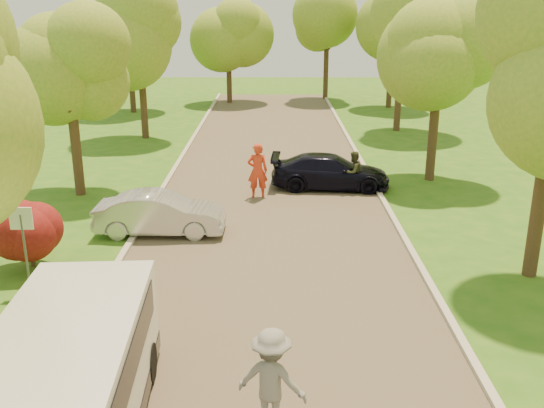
{
  "coord_description": "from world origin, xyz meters",
  "views": [
    {
      "loc": [
        0.15,
        -9.39,
        6.68
      ],
      "look_at": [
        0.11,
        6.92,
        1.3
      ],
      "focal_mm": 40.0,
      "sensor_mm": 36.0,
      "label": 1
    }
  ],
  "objects_px": {
    "minivan": "(65,389)",
    "person_striped": "(258,171)",
    "silver_sedan": "(160,214)",
    "dark_sedan": "(330,172)",
    "skateboarder": "(271,380)",
    "person_olive": "(353,172)",
    "street_sign": "(23,232)"
  },
  "relations": [
    {
      "from": "minivan",
      "to": "person_striped",
      "type": "distance_m",
      "value": 13.37
    },
    {
      "from": "silver_sedan",
      "to": "dark_sedan",
      "type": "relative_size",
      "value": 0.87
    },
    {
      "from": "minivan",
      "to": "dark_sedan",
      "type": "distance_m",
      "value": 15.28
    },
    {
      "from": "dark_sedan",
      "to": "person_striped",
      "type": "xyz_separation_m",
      "value": [
        -2.73,
        -1.19,
        0.35
      ]
    },
    {
      "from": "skateboarder",
      "to": "person_striped",
      "type": "bearing_deg",
      "value": -69.62
    },
    {
      "from": "dark_sedan",
      "to": "skateboarder",
      "type": "relative_size",
      "value": 2.52
    },
    {
      "from": "skateboarder",
      "to": "person_striped",
      "type": "relative_size",
      "value": 0.89
    },
    {
      "from": "minivan",
      "to": "dark_sedan",
      "type": "height_order",
      "value": "minivan"
    },
    {
      "from": "minivan",
      "to": "skateboarder",
      "type": "xyz_separation_m",
      "value": [
        3.17,
        0.35,
        -0.08
      ]
    },
    {
      "from": "dark_sedan",
      "to": "person_olive",
      "type": "distance_m",
      "value": 0.99
    },
    {
      "from": "skateboarder",
      "to": "person_striped",
      "type": "height_order",
      "value": "person_striped"
    },
    {
      "from": "minivan",
      "to": "person_striped",
      "type": "relative_size",
      "value": 2.8
    },
    {
      "from": "dark_sedan",
      "to": "person_striped",
      "type": "distance_m",
      "value": 3.0
    },
    {
      "from": "silver_sedan",
      "to": "person_olive",
      "type": "xyz_separation_m",
      "value": [
        6.41,
        4.31,
        0.14
      ]
    },
    {
      "from": "skateboarder",
      "to": "minivan",
      "type": "bearing_deg",
      "value": 24.23
    },
    {
      "from": "street_sign",
      "to": "person_striped",
      "type": "xyz_separation_m",
      "value": [
        5.37,
        7.63,
        -0.56
      ]
    },
    {
      "from": "silver_sedan",
      "to": "skateboarder",
      "type": "relative_size",
      "value": 2.2
    },
    {
      "from": "dark_sedan",
      "to": "person_striped",
      "type": "relative_size",
      "value": 2.23
    },
    {
      "from": "person_striped",
      "to": "person_olive",
      "type": "relative_size",
      "value": 1.28
    },
    {
      "from": "street_sign",
      "to": "minivan",
      "type": "relative_size",
      "value": 0.39
    },
    {
      "from": "minivan",
      "to": "person_olive",
      "type": "relative_size",
      "value": 3.59
    },
    {
      "from": "minivan",
      "to": "person_striped",
      "type": "xyz_separation_m",
      "value": [
        2.62,
        13.11,
        -0.08
      ]
    },
    {
      "from": "person_striped",
      "to": "skateboarder",
      "type": "bearing_deg",
      "value": 87.51
    },
    {
      "from": "street_sign",
      "to": "skateboarder",
      "type": "height_order",
      "value": "street_sign"
    },
    {
      "from": "minivan",
      "to": "silver_sedan",
      "type": "xyz_separation_m",
      "value": [
        -0.25,
        9.44,
        -0.44
      ]
    },
    {
      "from": "minivan",
      "to": "person_olive",
      "type": "height_order",
      "value": "minivan"
    },
    {
      "from": "street_sign",
      "to": "silver_sedan",
      "type": "distance_m",
      "value": 4.77
    },
    {
      "from": "street_sign",
      "to": "skateboarder",
      "type": "xyz_separation_m",
      "value": [
        5.92,
        -5.13,
        -0.56
      ]
    },
    {
      "from": "silver_sedan",
      "to": "skateboarder",
      "type": "xyz_separation_m",
      "value": [
        3.42,
        -9.09,
        0.36
      ]
    },
    {
      "from": "dark_sedan",
      "to": "minivan",
      "type": "bearing_deg",
      "value": 163.25
    },
    {
      "from": "minivan",
      "to": "skateboarder",
      "type": "height_order",
      "value": "minivan"
    },
    {
      "from": "silver_sedan",
      "to": "dark_sedan",
      "type": "height_order",
      "value": "dark_sedan"
    }
  ]
}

